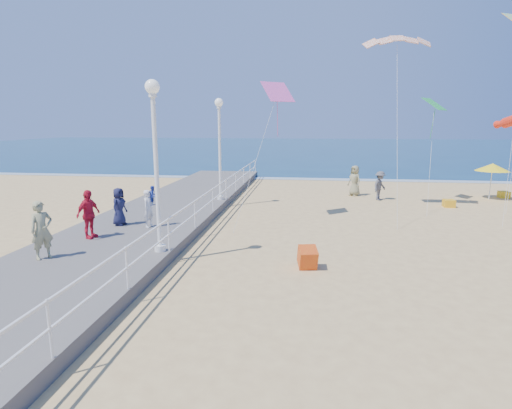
# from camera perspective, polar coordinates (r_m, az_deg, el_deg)

# --- Properties ---
(ground) EXTENTS (160.00, 160.00, 0.00)m
(ground) POSITION_cam_1_polar(r_m,az_deg,el_deg) (12.62, 10.26, -9.24)
(ground) COLOR #DBB772
(ground) RESTS_ON ground
(ocean) EXTENTS (160.00, 90.00, 0.05)m
(ocean) POSITION_cam_1_polar(r_m,az_deg,el_deg) (76.93, 8.04, 8.08)
(ocean) COLOR #0D324E
(ocean) RESTS_ON ground
(surf_line) EXTENTS (160.00, 1.20, 0.04)m
(surf_line) POSITION_cam_1_polar(r_m,az_deg,el_deg) (32.60, 8.62, 3.60)
(surf_line) COLOR silver
(surf_line) RESTS_ON ground
(boardwalk) EXTENTS (5.00, 44.00, 0.40)m
(boardwalk) POSITION_cam_1_polar(r_m,az_deg,el_deg) (14.26, -21.61, -6.59)
(boardwalk) COLOR slate
(boardwalk) RESTS_ON ground
(railing) EXTENTS (0.05, 42.00, 0.55)m
(railing) POSITION_cam_1_polar(r_m,az_deg,el_deg) (12.97, -12.43, -2.97)
(railing) COLOR white
(railing) RESTS_ON boardwalk
(lamp_post_mid) EXTENTS (0.44, 0.44, 5.32)m
(lamp_post_mid) POSITION_cam_1_polar(r_m,az_deg,el_deg) (12.71, -14.18, 7.68)
(lamp_post_mid) COLOR white
(lamp_post_mid) RESTS_ON boardwalk
(lamp_post_far) EXTENTS (0.44, 0.44, 5.32)m
(lamp_post_far) POSITION_cam_1_polar(r_m,az_deg,el_deg) (21.33, -5.23, 9.38)
(lamp_post_far) COLOR white
(lamp_post_far) RESTS_ON boardwalk
(woman_holding_toddler) EXTENTS (0.48, 0.61, 1.49)m
(woman_holding_toddler) POSITION_cam_1_polar(r_m,az_deg,el_deg) (16.27, -15.08, -0.57)
(woman_holding_toddler) COLOR silver
(woman_holding_toddler) RESTS_ON boardwalk
(toddler_held) EXTENTS (0.38, 0.44, 0.78)m
(toddler_held) POSITION_cam_1_polar(r_m,az_deg,el_deg) (16.25, -14.48, 1.25)
(toddler_held) COLOR #3047B4
(toddler_held) RESTS_ON boardwalk
(spectator_3) EXTENTS (0.68, 1.10, 1.75)m
(spectator_3) POSITION_cam_1_polar(r_m,az_deg,el_deg) (15.34, -22.82, -1.29)
(spectator_3) COLOR red
(spectator_3) RESTS_ON boardwalk
(spectator_4) EXTENTS (0.61, 0.82, 1.52)m
(spectator_4) POSITION_cam_1_polar(r_m,az_deg,el_deg) (16.91, -18.97, -0.28)
(spectator_4) COLOR #1B1C3B
(spectator_4) RESTS_ON boardwalk
(spectator_6) EXTENTS (0.71, 0.78, 1.78)m
(spectator_6) POSITION_cam_1_polar(r_m,az_deg,el_deg) (13.62, -28.28, -3.24)
(spectator_6) COLOR tan
(spectator_6) RESTS_ON boardwalk
(beach_walker_a) EXTENTS (1.18, 1.26, 1.71)m
(beach_walker_a) POSITION_cam_1_polar(r_m,az_deg,el_deg) (24.51, 17.27, 2.59)
(beach_walker_a) COLOR #4F4E53
(beach_walker_a) RESTS_ON ground
(beach_walker_c) EXTENTS (1.05, 1.09, 1.89)m
(beach_walker_c) POSITION_cam_1_polar(r_m,az_deg,el_deg) (25.61, 13.91, 3.33)
(beach_walker_c) COLOR gray
(beach_walker_c) RESTS_ON ground
(box_kite) EXTENTS (0.68, 0.80, 0.74)m
(box_kite) POSITION_cam_1_polar(r_m,az_deg,el_deg) (12.57, 7.36, -7.78)
(box_kite) COLOR red
(box_kite) RESTS_ON ground
(beach_umbrella) EXTENTS (1.90, 1.90, 2.14)m
(beach_umbrella) POSITION_cam_1_polar(r_m,az_deg,el_deg) (27.32, 30.71, 4.59)
(beach_umbrella) COLOR white
(beach_umbrella) RESTS_ON ground
(beach_chair_left) EXTENTS (0.55, 0.55, 0.40)m
(beach_chair_left) POSITION_cam_1_polar(r_m,az_deg,el_deg) (23.93, 25.84, 0.15)
(beach_chair_left) COLOR gold
(beach_chair_left) RESTS_ON ground
(beach_chair_right) EXTENTS (0.55, 0.55, 0.40)m
(beach_chair_right) POSITION_cam_1_polar(r_m,az_deg,el_deg) (28.52, 31.89, 1.21)
(beach_chair_right) COLOR yellow
(beach_chair_right) RESTS_ON ground
(kite_parafoil) EXTENTS (3.19, 0.94, 0.65)m
(kite_parafoil) POSITION_cam_1_polar(r_m,az_deg,el_deg) (21.66, 19.57, 21.47)
(kite_parafoil) COLOR #E2551A
(kite_diamond_pink) EXTENTS (1.58, 1.51, 0.91)m
(kite_diamond_pink) POSITION_cam_1_polar(r_m,az_deg,el_deg) (18.40, 3.13, 15.80)
(kite_diamond_pink) COLOR #DE51AA
(kite_diamond_green) EXTENTS (1.54, 1.57, 0.70)m
(kite_diamond_green) POSITION_cam_1_polar(r_m,az_deg,el_deg) (24.70, 24.12, 12.96)
(kite_diamond_green) COLOR green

